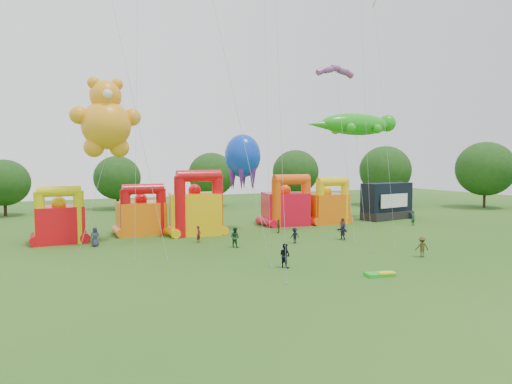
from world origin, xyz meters
name	(u,v)px	position (x,y,z in m)	size (l,w,h in m)	color
ground	(386,289)	(0.00, 0.00, 0.00)	(160.00, 160.00, 0.00)	#234C15
tree_ring	(367,192)	(-1.16, 0.61, 6.26)	(121.93, 124.01, 12.07)	#352314
bouncy_castle_0	(59,221)	(-18.21, 26.81, 2.21)	(4.61, 3.73, 5.75)	red
bouncy_castle_1	(142,215)	(-9.75, 28.60, 2.17)	(5.00, 4.04, 5.69)	orange
bouncy_castle_2	(196,210)	(-4.31, 26.05, 2.72)	(6.20, 5.33, 7.20)	yellow
bouncy_castle_3	(286,206)	(8.42, 28.21, 2.46)	(6.29, 5.48, 6.50)	red
bouncy_castle_4	(327,206)	(14.03, 27.27, 2.31)	(4.95, 3.98, 6.07)	orange
stage_trailer	(387,201)	(24.13, 27.41, 2.46)	(8.31, 4.19, 5.12)	black
teddy_bear_kite	(101,151)	(-14.44, 23.57, 9.08)	(6.68, 5.85, 16.34)	orange
gecko_kite	(358,155)	(18.80, 27.10, 8.94)	(14.55, 8.25, 14.81)	#1FA217
octopus_kite	(246,170)	(2.25, 27.07, 7.09)	(4.85, 4.27, 11.42)	#0D3BC8
parafoil_kites	(203,103)	(-6.49, 16.72, 13.36)	(29.00, 14.62, 29.86)	red
diamond_kites	(287,73)	(0.81, 14.57, 16.14)	(25.76, 19.80, 39.26)	#D5470A
folded_kite_bundle	(380,274)	(1.95, 2.80, 0.14)	(2.16, 1.40, 0.31)	green
spectator_0	(95,237)	(-15.24, 23.24, 0.94)	(0.92, 0.60, 1.88)	#2B3148
spectator_1	(199,234)	(-5.60, 21.04, 0.85)	(0.62, 0.41, 1.70)	#4E1C16
spectator_2	(235,237)	(-3.28, 17.19, 0.96)	(0.93, 0.73, 1.91)	#194021
spectator_3	(295,236)	(2.91, 16.59, 0.77)	(1.00, 0.57, 1.55)	black
spectator_4	(279,226)	(4.48, 22.93, 0.79)	(0.92, 0.38, 1.57)	#443A1B
spectator_5	(343,231)	(8.46, 16.26, 0.88)	(1.63, 0.52, 1.76)	#292842
spectator_6	(343,225)	(11.73, 20.75, 0.80)	(0.78, 0.51, 1.60)	#5A2519
spectator_7	(413,218)	(22.83, 21.03, 0.94)	(0.68, 0.45, 1.88)	#1C462F
spectator_8	(285,255)	(-2.94, 8.02, 0.94)	(0.91, 0.71, 1.87)	black
spectator_9	(422,247)	(9.45, 6.32, 0.88)	(1.13, 0.65, 1.75)	#413A1A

